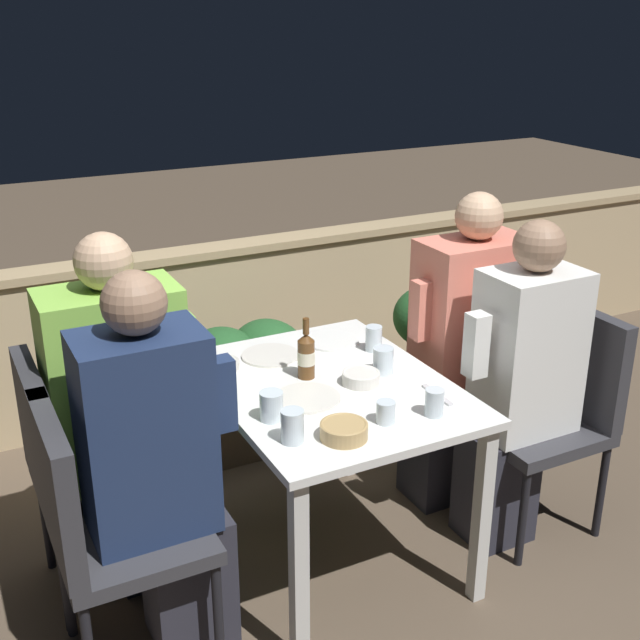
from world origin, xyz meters
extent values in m
plane|color=brown|center=(0.00, 0.00, 0.00)|extent=(16.00, 16.00, 0.00)
cube|color=tan|center=(0.00, 1.46, 0.41)|extent=(9.00, 0.14, 0.82)
cube|color=tan|center=(0.00, 1.46, 0.84)|extent=(9.00, 0.18, 0.04)
cube|color=white|center=(0.00, 0.00, 0.72)|extent=(0.80, 1.04, 0.03)
cube|color=silver|center=(-0.35, -0.47, 0.35)|extent=(0.05, 0.05, 0.70)
cube|color=silver|center=(0.35, -0.47, 0.35)|extent=(0.05, 0.05, 0.70)
cube|color=silver|center=(-0.35, 0.47, 0.35)|extent=(0.05, 0.05, 0.70)
cube|color=silver|center=(0.35, 0.47, 0.35)|extent=(0.05, 0.05, 0.70)
cube|color=brown|center=(-0.07, 0.93, 0.14)|extent=(0.83, 0.36, 0.28)
ellipsoid|color=#235628|center=(-0.29, 0.93, 0.44)|extent=(0.37, 0.47, 0.35)
ellipsoid|color=#235628|center=(-0.07, 0.93, 0.44)|extent=(0.37, 0.47, 0.35)
ellipsoid|color=#235628|center=(0.16, 0.93, 0.44)|extent=(0.37, 0.47, 0.35)
cube|color=#333338|center=(-0.79, -0.17, 0.44)|extent=(0.46, 0.46, 0.05)
cube|color=#333338|center=(-0.99, -0.17, 0.69)|extent=(0.06, 0.46, 0.44)
cylinder|color=black|center=(-0.59, -0.37, 0.21)|extent=(0.03, 0.03, 0.42)
cylinder|color=black|center=(-0.98, 0.03, 0.21)|extent=(0.03, 0.03, 0.42)
cylinder|color=black|center=(-0.59, 0.03, 0.21)|extent=(0.03, 0.03, 0.42)
cube|color=#282833|center=(-0.62, -0.17, 0.23)|extent=(0.27, 0.23, 0.47)
cube|color=navy|center=(-0.72, -0.17, 0.79)|extent=(0.38, 0.26, 0.65)
cube|color=navy|center=(-0.47, -0.17, 0.87)|extent=(0.07, 0.07, 0.24)
sphere|color=#99755B|center=(-0.72, -0.17, 1.21)|extent=(0.19, 0.19, 0.19)
cube|color=#333338|center=(-0.78, 0.21, 0.44)|extent=(0.46, 0.46, 0.05)
cube|color=#333338|center=(-0.99, 0.21, 0.69)|extent=(0.06, 0.46, 0.44)
cylinder|color=black|center=(-0.98, 0.01, 0.21)|extent=(0.03, 0.03, 0.42)
cylinder|color=black|center=(-0.59, 0.01, 0.21)|extent=(0.03, 0.03, 0.42)
cylinder|color=black|center=(-0.98, 0.40, 0.21)|extent=(0.03, 0.03, 0.42)
cylinder|color=black|center=(-0.59, 0.40, 0.21)|extent=(0.03, 0.03, 0.42)
cube|color=#282833|center=(-0.61, 0.21, 0.23)|extent=(0.32, 0.23, 0.47)
cube|color=#8CCC4C|center=(-0.71, 0.21, 0.80)|extent=(0.46, 0.26, 0.67)
cube|color=#8CCC4C|center=(-0.46, 0.21, 0.88)|extent=(0.07, 0.07, 0.24)
sphere|color=tan|center=(-0.71, 0.21, 1.24)|extent=(0.19, 0.19, 0.19)
cube|color=#333338|center=(0.81, -0.19, 0.44)|extent=(0.46, 0.46, 0.05)
cube|color=#333338|center=(1.02, -0.19, 0.69)|extent=(0.06, 0.46, 0.44)
cylinder|color=black|center=(0.61, -0.39, 0.21)|extent=(0.03, 0.03, 0.42)
cylinder|color=black|center=(1.01, -0.39, 0.21)|extent=(0.03, 0.03, 0.42)
cylinder|color=black|center=(0.61, 0.00, 0.21)|extent=(0.03, 0.03, 0.42)
cylinder|color=black|center=(1.01, 0.00, 0.21)|extent=(0.03, 0.03, 0.42)
cube|color=#282833|center=(0.64, -0.19, 0.23)|extent=(0.25, 0.23, 0.47)
cube|color=white|center=(0.74, -0.19, 0.78)|extent=(0.36, 0.26, 0.64)
cube|color=white|center=(0.49, -0.19, 0.86)|extent=(0.07, 0.07, 0.24)
sphere|color=#99755B|center=(0.74, -0.19, 1.20)|extent=(0.19, 0.19, 0.19)
cube|color=#333338|center=(0.80, 0.15, 0.44)|extent=(0.46, 0.46, 0.05)
cube|color=#333338|center=(1.01, 0.15, 0.69)|extent=(0.06, 0.46, 0.44)
cylinder|color=black|center=(0.60, -0.05, 0.21)|extent=(0.03, 0.03, 0.42)
cylinder|color=black|center=(1.00, -0.05, 0.21)|extent=(0.03, 0.03, 0.42)
cylinder|color=black|center=(0.60, 0.34, 0.21)|extent=(0.03, 0.03, 0.42)
cylinder|color=black|center=(1.00, 0.34, 0.21)|extent=(0.03, 0.03, 0.42)
cube|color=#282833|center=(0.63, 0.15, 0.23)|extent=(0.32, 0.23, 0.47)
cube|color=#E07A66|center=(0.73, 0.15, 0.80)|extent=(0.45, 0.26, 0.67)
cube|color=#E07A66|center=(0.48, 0.15, 0.88)|extent=(0.07, 0.07, 0.24)
sphere|color=tan|center=(0.73, 0.15, 1.23)|extent=(0.19, 0.19, 0.19)
cylinder|color=brown|center=(-0.05, 0.09, 0.80)|extent=(0.06, 0.06, 0.14)
cylinder|color=beige|center=(-0.05, 0.09, 0.81)|extent=(0.06, 0.06, 0.05)
cone|color=brown|center=(-0.05, 0.09, 0.89)|extent=(0.06, 0.06, 0.03)
cylinder|color=brown|center=(-0.05, 0.09, 0.93)|extent=(0.02, 0.02, 0.06)
cylinder|color=white|center=(0.19, 0.34, 0.74)|extent=(0.22, 0.22, 0.01)
cylinder|color=silver|center=(-0.09, 0.32, 0.74)|extent=(0.22, 0.22, 0.01)
cylinder|color=silver|center=(-0.13, -0.07, 0.74)|extent=(0.23, 0.23, 0.01)
cylinder|color=beige|center=(-0.30, 0.30, 0.75)|extent=(0.13, 0.13, 0.03)
torus|color=beige|center=(-0.30, 0.30, 0.76)|extent=(0.13, 0.13, 0.01)
cylinder|color=tan|center=(-0.14, -0.36, 0.76)|extent=(0.15, 0.15, 0.05)
torus|color=tan|center=(-0.14, -0.36, 0.78)|extent=(0.15, 0.15, 0.01)
cylinder|color=silver|center=(0.10, -0.05, 0.75)|extent=(0.14, 0.14, 0.04)
torus|color=silver|center=(0.10, -0.05, 0.77)|extent=(0.14, 0.14, 0.01)
cylinder|color=silver|center=(0.03, -0.34, 0.77)|extent=(0.06, 0.06, 0.08)
cylinder|color=silver|center=(-0.29, -0.31, 0.78)|extent=(0.07, 0.07, 0.11)
cylinder|color=silver|center=(0.20, -0.37, 0.78)|extent=(0.06, 0.06, 0.09)
cylinder|color=silver|center=(-0.29, -0.15, 0.78)|extent=(0.08, 0.08, 0.10)
cylinder|color=silver|center=(0.30, 0.19, 0.78)|extent=(0.07, 0.07, 0.10)
cylinder|color=silver|center=(0.22, -0.01, 0.78)|extent=(0.08, 0.08, 0.10)
cube|color=silver|center=(0.29, -0.25, 0.73)|extent=(0.02, 0.17, 0.01)
cylinder|color=brown|center=(1.06, 0.92, 0.09)|extent=(0.26, 0.26, 0.18)
cylinder|color=#47331E|center=(1.06, 0.92, 0.26)|extent=(0.03, 0.03, 0.16)
ellipsoid|color=#235628|center=(1.06, 0.92, 0.49)|extent=(0.36, 0.36, 0.32)
camera|label=1|loc=(-1.22, -2.30, 1.99)|focal=45.00mm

